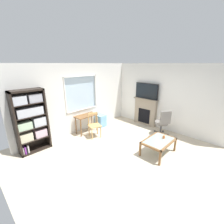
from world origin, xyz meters
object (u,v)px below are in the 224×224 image
object	(u,v)px
wooden_chair	(94,125)
tv	(146,91)
coffee_table	(159,142)
sippy_cup	(164,137)
fireplace	(145,112)
office_chair	(163,122)
bookshelf	(30,120)
plastic_drawer_unit	(101,121)
desk_under_window	(86,118)

from	to	relation	value
wooden_chair	tv	xyz separation A→B (m)	(2.32, -0.69, 1.04)
coffee_table	sippy_cup	bearing A→B (deg)	-13.89
fireplace	office_chair	size ratio (longest dim) A/B	1.18
fireplace	coffee_table	distance (m)	2.33
fireplace	coffee_table	world-z (taller)	fireplace
office_chair	sippy_cup	bearing A→B (deg)	-152.06
bookshelf	coffee_table	size ratio (longest dim) A/B	1.87
coffee_table	plastic_drawer_unit	bearing A→B (deg)	86.14
plastic_drawer_unit	sippy_cup	distance (m)	2.88
bookshelf	coffee_table	world-z (taller)	bookshelf
wooden_chair	tv	world-z (taller)	tv
wooden_chair	fireplace	size ratio (longest dim) A/B	0.76
desk_under_window	plastic_drawer_unit	size ratio (longest dim) A/B	1.71
wooden_chair	fireplace	world-z (taller)	fireplace
desk_under_window	sippy_cup	xyz separation A→B (m)	(0.80, -2.82, -0.09)
bookshelf	wooden_chair	distance (m)	2.08
wooden_chair	sippy_cup	world-z (taller)	wooden_chair
wooden_chair	coffee_table	size ratio (longest dim) A/B	0.88
bookshelf	coffee_table	bearing A→B (deg)	-48.59
bookshelf	desk_under_window	distance (m)	1.99
desk_under_window	tv	bearing A→B (deg)	-27.63
desk_under_window	wooden_chair	size ratio (longest dim) A/B	0.96
plastic_drawer_unit	sippy_cup	xyz separation A→B (m)	(0.01, -2.87, 0.24)
bookshelf	wooden_chair	world-z (taller)	bookshelf
fireplace	tv	world-z (taller)	tv
plastic_drawer_unit	office_chair	world-z (taller)	office_chair
bookshelf	wooden_chair	xyz separation A→B (m)	(1.91, -0.62, -0.56)
wooden_chair	fireplace	bearing A→B (deg)	-16.31
office_chair	plastic_drawer_unit	bearing A→B (deg)	113.70
coffee_table	office_chair	bearing A→B (deg)	21.85
tv	plastic_drawer_unit	bearing A→B (deg)	140.26
tv	office_chair	size ratio (longest dim) A/B	1.04
wooden_chair	tv	distance (m)	2.64
wooden_chair	sippy_cup	distance (m)	2.45
desk_under_window	wooden_chair	world-z (taller)	wooden_chair
tv	sippy_cup	xyz separation A→B (m)	(-1.49, -1.62, -1.02)
tv	office_chair	world-z (taller)	tv
desk_under_window	fireplace	bearing A→B (deg)	-27.44
desk_under_window	wooden_chair	distance (m)	0.53
desk_under_window	tv	distance (m)	2.75
plastic_drawer_unit	desk_under_window	bearing A→B (deg)	-176.38
bookshelf	office_chair	distance (m)	4.47
wooden_chair	office_chair	world-z (taller)	office_chair
office_chair	coffee_table	distance (m)	1.32
bookshelf	tv	distance (m)	4.46
desk_under_window	coffee_table	size ratio (longest dim) A/B	0.84
office_chair	tv	bearing A→B (deg)	66.05
coffee_table	fireplace	bearing A→B (deg)	42.48
desk_under_window	fireplace	size ratio (longest dim) A/B	0.73
bookshelf	office_chair	bearing A→B (deg)	-32.50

